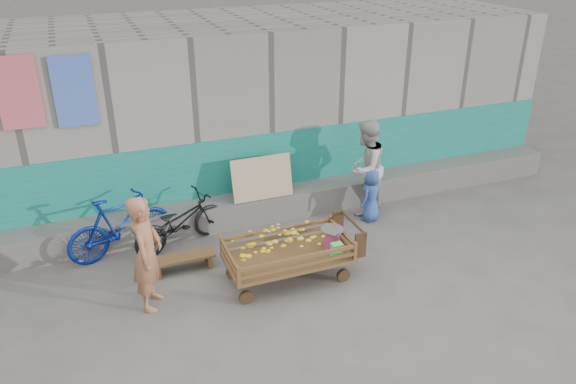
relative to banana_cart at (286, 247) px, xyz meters
name	(u,v)px	position (x,y,z in m)	size (l,w,h in m)	color
ground	(296,301)	(-0.05, -0.51, -0.54)	(80.00, 80.00, 0.00)	#55524E
building_wall	(213,108)	(-0.05, 3.54, 0.93)	(12.00, 3.50, 3.00)	gray
banana_cart	(286,247)	(0.00, 0.00, 0.00)	(1.85, 0.85, 0.79)	brown
bench	(183,260)	(-1.28, 0.77, -0.37)	(0.91, 0.27, 0.23)	brown
vendor_man	(147,253)	(-1.81, 0.11, 0.24)	(0.57, 0.37, 1.56)	#A66846
woman	(365,168)	(1.98, 1.44, 0.28)	(0.80, 0.62, 1.64)	#B8B9B2
child	(371,195)	(1.95, 1.14, -0.09)	(0.44, 0.28, 0.90)	#2E509F
bicycle_dark	(180,222)	(-1.17, 1.46, -0.13)	(0.54, 1.54, 0.81)	black
bicycle_blue	(120,225)	(-2.03, 1.54, -0.06)	(0.45, 1.60, 0.96)	navy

